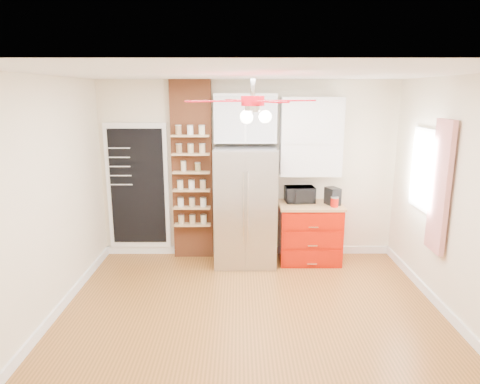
{
  "coord_description": "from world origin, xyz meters",
  "views": [
    {
      "loc": [
        -0.14,
        -4.45,
        2.52
      ],
      "look_at": [
        -0.13,
        0.9,
        1.26
      ],
      "focal_mm": 32.0,
      "sensor_mm": 36.0,
      "label": 1
    }
  ],
  "objects_px": {
    "fridge": "(245,206)",
    "coffee_maker": "(333,196)",
    "ceiling_fan": "(253,101)",
    "red_cabinet": "(309,233)",
    "pantry_jar_oats": "(184,166)",
    "toaster_oven": "(300,194)",
    "canister_left": "(335,202)"
  },
  "relations": [
    {
      "from": "fridge",
      "to": "coffee_maker",
      "type": "xyz_separation_m",
      "value": [
        1.28,
        0.01,
        0.15
      ]
    },
    {
      "from": "coffee_maker",
      "to": "ceiling_fan",
      "type": "bearing_deg",
      "value": -148.24
    },
    {
      "from": "red_cabinet",
      "to": "pantry_jar_oats",
      "type": "relative_size",
      "value": 6.52
    },
    {
      "from": "ceiling_fan",
      "to": "coffee_maker",
      "type": "bearing_deg",
      "value": 52.95
    },
    {
      "from": "fridge",
      "to": "ceiling_fan",
      "type": "distance_m",
      "value": 2.25
    },
    {
      "from": "red_cabinet",
      "to": "fridge",
      "type": "bearing_deg",
      "value": -177.05
    },
    {
      "from": "coffee_maker",
      "to": "pantry_jar_oats",
      "type": "height_order",
      "value": "pantry_jar_oats"
    },
    {
      "from": "red_cabinet",
      "to": "coffee_maker",
      "type": "height_order",
      "value": "coffee_maker"
    },
    {
      "from": "red_cabinet",
      "to": "pantry_jar_oats",
      "type": "height_order",
      "value": "pantry_jar_oats"
    },
    {
      "from": "fridge",
      "to": "pantry_jar_oats",
      "type": "height_order",
      "value": "fridge"
    },
    {
      "from": "fridge",
      "to": "red_cabinet",
      "type": "xyz_separation_m",
      "value": [
        0.97,
        0.05,
        -0.42
      ]
    },
    {
      "from": "red_cabinet",
      "to": "ceiling_fan",
      "type": "distance_m",
      "value": 2.75
    },
    {
      "from": "ceiling_fan",
      "to": "coffee_maker",
      "type": "xyz_separation_m",
      "value": [
        1.23,
        1.64,
        -1.4
      ]
    },
    {
      "from": "toaster_oven",
      "to": "coffee_maker",
      "type": "bearing_deg",
      "value": -22.08
    },
    {
      "from": "coffee_maker",
      "to": "pantry_jar_oats",
      "type": "bearing_deg",
      "value": 154.58
    },
    {
      "from": "toaster_oven",
      "to": "coffee_maker",
      "type": "relative_size",
      "value": 1.68
    },
    {
      "from": "toaster_oven",
      "to": "canister_left",
      "type": "height_order",
      "value": "toaster_oven"
    },
    {
      "from": "ceiling_fan",
      "to": "canister_left",
      "type": "bearing_deg",
      "value": 50.59
    },
    {
      "from": "toaster_oven",
      "to": "coffee_maker",
      "type": "xyz_separation_m",
      "value": [
        0.46,
        -0.15,
        0.01
      ]
    },
    {
      "from": "toaster_oven",
      "to": "red_cabinet",
      "type": "bearing_deg",
      "value": -39.03
    },
    {
      "from": "ceiling_fan",
      "to": "coffee_maker",
      "type": "relative_size",
      "value": 5.49
    },
    {
      "from": "ceiling_fan",
      "to": "coffee_maker",
      "type": "distance_m",
      "value": 2.48
    },
    {
      "from": "toaster_oven",
      "to": "pantry_jar_oats",
      "type": "xyz_separation_m",
      "value": [
        -1.74,
        0.02,
        0.43
      ]
    },
    {
      "from": "fridge",
      "to": "red_cabinet",
      "type": "relative_size",
      "value": 1.86
    },
    {
      "from": "ceiling_fan",
      "to": "canister_left",
      "type": "xyz_separation_m",
      "value": [
        1.24,
        1.51,
        -1.46
      ]
    },
    {
      "from": "toaster_oven",
      "to": "pantry_jar_oats",
      "type": "relative_size",
      "value": 2.98
    },
    {
      "from": "toaster_oven",
      "to": "canister_left",
      "type": "distance_m",
      "value": 0.54
    },
    {
      "from": "red_cabinet",
      "to": "ceiling_fan",
      "type": "xyz_separation_m",
      "value": [
        -0.92,
        -1.68,
        1.97
      ]
    },
    {
      "from": "red_cabinet",
      "to": "toaster_oven",
      "type": "distance_m",
      "value": 0.59
    },
    {
      "from": "ceiling_fan",
      "to": "canister_left",
      "type": "relative_size",
      "value": 10.5
    },
    {
      "from": "fridge",
      "to": "canister_left",
      "type": "relative_size",
      "value": 13.12
    },
    {
      "from": "toaster_oven",
      "to": "ceiling_fan",
      "type": "bearing_deg",
      "value": -117.85
    }
  ]
}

